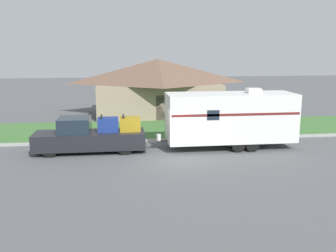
# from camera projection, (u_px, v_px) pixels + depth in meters

# --- Properties ---
(ground_plane) EXTENTS (120.00, 120.00, 0.00)m
(ground_plane) POSITION_uv_depth(u_px,v_px,m) (171.00, 158.00, 20.26)
(ground_plane) COLOR #515456
(curb_strip) EXTENTS (80.00, 0.30, 0.14)m
(curb_strip) POSITION_uv_depth(u_px,v_px,m) (163.00, 140.00, 23.89)
(curb_strip) COLOR #999993
(curb_strip) RESTS_ON ground_plane
(lawn_strip) EXTENTS (80.00, 7.00, 0.03)m
(lawn_strip) POSITION_uv_depth(u_px,v_px,m) (158.00, 129.00, 27.45)
(lawn_strip) COLOR #3D6B33
(lawn_strip) RESTS_ON ground_plane
(house_across_street) EXTENTS (11.45, 7.32, 4.93)m
(house_across_street) POSITION_uv_depth(u_px,v_px,m) (158.00, 86.00, 33.49)
(house_across_street) COLOR gray
(house_across_street) RESTS_ON ground_plane
(pickup_truck) EXTENTS (6.30, 1.94, 2.09)m
(pickup_truck) POSITION_uv_depth(u_px,v_px,m) (90.00, 136.00, 21.22)
(pickup_truck) COLOR black
(pickup_truck) RESTS_ON ground_plane
(travel_trailer) EXTENTS (8.60, 2.50, 3.53)m
(travel_trailer) POSITION_uv_depth(u_px,v_px,m) (230.00, 117.00, 22.04)
(travel_trailer) COLOR black
(travel_trailer) RESTS_ON ground_plane
(mailbox) EXTENTS (0.48, 0.20, 1.38)m
(mailbox) POSITION_uv_depth(u_px,v_px,m) (173.00, 122.00, 24.51)
(mailbox) COLOR brown
(mailbox) RESTS_ON ground_plane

